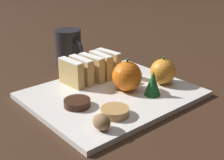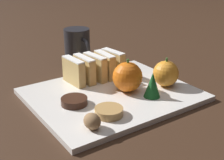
% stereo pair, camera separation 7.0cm
% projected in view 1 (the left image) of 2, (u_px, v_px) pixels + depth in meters
% --- Properties ---
extents(ground_plane, '(6.00, 6.00, 0.00)m').
position_uv_depth(ground_plane, '(112.00, 97.00, 0.72)').
color(ground_plane, '#382316').
extents(serving_platter, '(0.29, 0.36, 0.01)m').
position_uv_depth(serving_platter, '(112.00, 94.00, 0.71)').
color(serving_platter, white).
rests_on(serving_platter, ground_plane).
extents(stollen_slice_front, '(0.08, 0.02, 0.06)m').
position_uv_depth(stollen_slice_front, '(71.00, 73.00, 0.74)').
color(stollen_slice_front, tan).
rests_on(stollen_slice_front, serving_platter).
extents(stollen_slice_second, '(0.07, 0.02, 0.06)m').
position_uv_depth(stollen_slice_second, '(81.00, 70.00, 0.75)').
color(stollen_slice_second, tan).
rests_on(stollen_slice_second, serving_platter).
extents(stollen_slice_third, '(0.08, 0.03, 0.06)m').
position_uv_depth(stollen_slice_third, '(92.00, 68.00, 0.77)').
color(stollen_slice_third, tan).
rests_on(stollen_slice_third, serving_platter).
extents(stollen_slice_fourth, '(0.07, 0.02, 0.06)m').
position_uv_depth(stollen_slice_fourth, '(101.00, 66.00, 0.78)').
color(stollen_slice_fourth, tan).
rests_on(stollen_slice_fourth, serving_platter).
extents(stollen_slice_fifth, '(0.08, 0.03, 0.06)m').
position_uv_depth(stollen_slice_fifth, '(108.00, 63.00, 0.80)').
color(stollen_slice_fifth, tan).
rests_on(stollen_slice_fifth, serving_platter).
extents(orange_near, '(0.07, 0.07, 0.08)m').
position_uv_depth(orange_near, '(127.00, 76.00, 0.71)').
color(orange_near, orange).
rests_on(orange_near, serving_platter).
extents(orange_far, '(0.06, 0.06, 0.07)m').
position_uv_depth(orange_far, '(163.00, 71.00, 0.75)').
color(orange_far, orange).
rests_on(orange_far, serving_platter).
extents(walnut, '(0.04, 0.03, 0.03)m').
position_uv_depth(walnut, '(102.00, 122.00, 0.56)').
color(walnut, '#8E6B47').
rests_on(walnut, serving_platter).
extents(chocolate_cookie, '(0.06, 0.06, 0.01)m').
position_uv_depth(chocolate_cookie, '(77.00, 103.00, 0.64)').
color(chocolate_cookie, '#381E14').
rests_on(chocolate_cookie, serving_platter).
extents(gingerbread_cookie, '(0.06, 0.06, 0.02)m').
position_uv_depth(gingerbread_cookie, '(115.00, 112.00, 0.61)').
color(gingerbread_cookie, tan).
rests_on(gingerbread_cookie, serving_platter).
extents(evergreen_sprig, '(0.04, 0.04, 0.06)m').
position_uv_depth(evergreen_sprig, '(153.00, 83.00, 0.69)').
color(evergreen_sprig, '#195623').
rests_on(evergreen_sprig, serving_platter).
extents(coffee_mug, '(0.11, 0.07, 0.10)m').
position_uv_depth(coffee_mug, '(69.00, 48.00, 0.89)').
color(coffee_mug, '#232328').
rests_on(coffee_mug, ground_plane).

